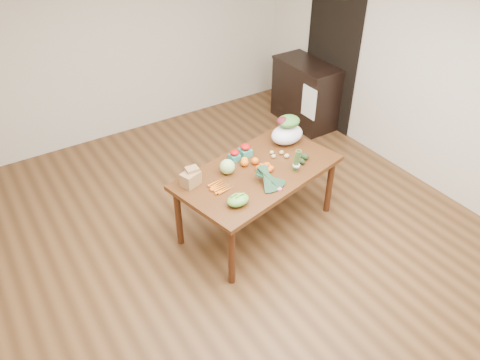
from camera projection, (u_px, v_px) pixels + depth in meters
floor at (247, 243)px, 5.00m from camera, size 6.00×6.00×0.00m
room_walls at (248, 134)px, 4.21m from camera, size 5.02×6.02×2.70m
dining_table at (257, 199)px, 5.02m from camera, size 1.86×1.28×0.75m
doorway_dark at (331, 56)px, 6.57m from camera, size 0.02×1.00×2.10m
cabinet at (305, 93)px, 6.92m from camera, size 0.52×1.02×0.94m
dish_towel at (309, 103)px, 6.50m from camera, size 0.02×0.28×0.45m
paper_bag at (191, 178)px, 4.55m from camera, size 0.28×0.25×0.17m
cabbage at (227, 167)px, 4.71m from camera, size 0.16×0.16×0.16m
strawberry_basket_a at (235, 156)px, 4.93m from camera, size 0.12×0.12×0.09m
strawberry_basket_b at (245, 151)px, 5.00m from camera, size 0.14×0.14×0.11m
orange_a at (244, 163)px, 4.84m from camera, size 0.08×0.08×0.08m
orange_b at (244, 160)px, 4.88m from camera, size 0.07×0.07×0.07m
orange_c at (255, 161)px, 4.87m from camera, size 0.08×0.08×0.08m
mandarin_cluster at (266, 166)px, 4.77m from camera, size 0.21×0.21×0.10m
carrots at (220, 187)px, 4.55m from camera, size 0.26×0.26×0.03m
snap_pea_bag at (238, 200)px, 4.32m from camera, size 0.22×0.16×0.10m
kale_bunch at (272, 179)px, 4.54m from camera, size 0.40×0.46×0.16m
asparagus_bundle at (297, 160)px, 4.72m from camera, size 0.10×0.13×0.26m
potato_a at (274, 156)px, 4.98m from camera, size 0.05×0.05×0.04m
potato_b at (287, 156)px, 4.98m from camera, size 0.06×0.05×0.05m
potato_c at (281, 152)px, 5.04m from camera, size 0.05×0.04×0.04m
potato_d at (272, 152)px, 5.04m from camera, size 0.05×0.04×0.04m
potato_e at (282, 152)px, 5.03m from camera, size 0.05×0.05×0.04m
avocado_a at (301, 161)px, 4.88m from camera, size 0.09×0.11×0.06m
avocado_b at (304, 156)px, 4.95m from camera, size 0.10×0.12×0.07m
salad_bag at (287, 131)px, 5.16m from camera, size 0.43×0.36×0.29m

